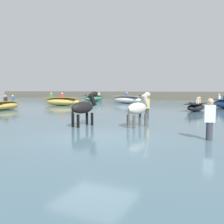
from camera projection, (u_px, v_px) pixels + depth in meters
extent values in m
plane|color=#84755B|center=(95.00, 146.00, 8.30)|extent=(120.00, 120.00, 0.00)
cube|color=#476675|center=(164.00, 115.00, 17.31)|extent=(90.00, 90.00, 0.31)
ellipsoid|color=black|center=(83.00, 108.00, 10.71)|extent=(0.67, 1.34, 0.51)
cylinder|color=black|center=(87.00, 122.00, 11.22)|extent=(0.12, 0.12, 0.87)
cylinder|color=black|center=(92.00, 123.00, 11.04)|extent=(0.12, 0.12, 0.87)
cylinder|color=black|center=(73.00, 124.00, 10.50)|extent=(0.12, 0.12, 0.87)
cylinder|color=black|center=(78.00, 125.00, 10.32)|extent=(0.12, 0.12, 0.87)
cylinder|color=black|center=(93.00, 100.00, 11.22)|extent=(0.29, 0.50, 0.59)
ellipsoid|color=black|center=(94.00, 94.00, 11.30)|extent=(0.26, 0.47, 0.22)
cylinder|color=black|center=(73.00, 114.00, 10.24)|extent=(0.08, 0.08, 0.55)
ellipsoid|color=beige|center=(137.00, 108.00, 10.51)|extent=(0.75, 1.33, 0.50)
cylinder|color=#45423C|center=(140.00, 123.00, 11.00)|extent=(0.12, 0.12, 0.85)
cylinder|color=#45423C|center=(146.00, 123.00, 10.80)|extent=(0.12, 0.12, 0.85)
cylinder|color=#45423C|center=(128.00, 125.00, 10.33)|extent=(0.12, 0.12, 0.85)
cylinder|color=#45423C|center=(134.00, 126.00, 10.14)|extent=(0.12, 0.12, 0.85)
cylinder|color=beige|center=(146.00, 100.00, 10.98)|extent=(0.31, 0.50, 0.58)
ellipsoid|color=beige|center=(147.00, 94.00, 11.05)|extent=(0.29, 0.46, 0.22)
cylinder|color=#45423C|center=(129.00, 115.00, 10.07)|extent=(0.08, 0.08, 0.54)
ellipsoid|color=gold|center=(5.00, 106.00, 19.80)|extent=(2.07, 3.82, 0.66)
cube|color=olive|center=(5.00, 101.00, 19.77)|extent=(1.99, 3.67, 0.04)
cube|color=#3356A8|center=(13.00, 99.00, 20.74)|extent=(0.24, 0.30, 0.30)
sphere|color=tan|center=(13.00, 96.00, 20.72)|extent=(0.18, 0.18, 0.18)
cube|color=#232328|center=(6.00, 99.00, 19.74)|extent=(0.24, 0.30, 0.30)
sphere|color=tan|center=(5.00, 96.00, 19.72)|extent=(0.18, 0.18, 0.18)
ellipsoid|color=black|center=(196.00, 107.00, 18.59)|extent=(1.45, 3.09, 0.54)
cube|color=black|center=(196.00, 104.00, 18.56)|extent=(1.39, 2.97, 0.04)
cube|color=black|center=(190.00, 104.00, 17.39)|extent=(0.18, 0.14, 0.18)
cube|color=gold|center=(199.00, 101.00, 19.22)|extent=(0.22, 0.29, 0.30)
sphere|color=beige|center=(200.00, 98.00, 19.20)|extent=(0.18, 0.18, 0.18)
cube|color=white|center=(198.00, 101.00, 18.49)|extent=(0.22, 0.29, 0.30)
sphere|color=beige|center=(198.00, 98.00, 18.46)|extent=(0.18, 0.18, 0.18)
cube|color=white|center=(219.00, 97.00, 22.09)|extent=(0.28, 0.31, 0.30)
sphere|color=beige|center=(219.00, 95.00, 22.07)|extent=(0.18, 0.18, 0.18)
ellipsoid|color=silver|center=(126.00, 100.00, 29.59)|extent=(4.21, 2.32, 0.83)
cube|color=gray|center=(126.00, 96.00, 29.55)|extent=(4.04, 2.23, 0.04)
cube|color=black|center=(140.00, 96.00, 28.39)|extent=(0.15, 0.18, 0.18)
cube|color=#3356A8|center=(127.00, 95.00, 29.61)|extent=(0.29, 0.23, 0.30)
sphere|color=tan|center=(127.00, 93.00, 29.59)|extent=(0.18, 0.18, 0.18)
ellipsoid|color=#337556|center=(94.00, 98.00, 34.88)|extent=(1.83, 4.27, 0.81)
cube|color=#1E4634|center=(94.00, 95.00, 34.85)|extent=(1.75, 4.10, 0.04)
cube|color=black|center=(86.00, 95.00, 33.11)|extent=(0.17, 0.13, 0.18)
cube|color=white|center=(99.00, 94.00, 35.79)|extent=(0.20, 0.27, 0.30)
sphere|color=tan|center=(99.00, 92.00, 35.77)|extent=(0.18, 0.18, 0.18)
cube|color=#3356A8|center=(94.00, 94.00, 34.85)|extent=(0.20, 0.27, 0.30)
sphere|color=beige|center=(94.00, 92.00, 34.82)|extent=(0.18, 0.18, 0.18)
ellipsoid|color=gold|center=(62.00, 102.00, 25.28)|extent=(4.06, 1.81, 0.79)
cube|color=olive|center=(62.00, 98.00, 25.25)|extent=(3.90, 1.74, 0.04)
cube|color=#388E51|center=(51.00, 96.00, 25.43)|extent=(0.28, 0.20, 0.30)
sphere|color=beige|center=(51.00, 94.00, 25.41)|extent=(0.18, 0.18, 0.18)
cube|color=red|center=(62.00, 96.00, 25.35)|extent=(0.28, 0.20, 0.30)
sphere|color=beige|center=(62.00, 94.00, 25.33)|extent=(0.18, 0.18, 0.18)
cylinder|color=#383842|center=(209.00, 136.00, 7.74)|extent=(0.20, 0.20, 0.88)
cube|color=white|center=(210.00, 114.00, 7.68)|extent=(0.34, 0.24, 0.54)
sphere|color=tan|center=(210.00, 101.00, 7.65)|extent=(0.20, 0.20, 0.20)
cylinder|color=#383842|center=(147.00, 116.00, 13.60)|extent=(0.20, 0.20, 0.88)
cube|color=gold|center=(147.00, 103.00, 13.53)|extent=(0.33, 0.38, 0.54)
sphere|color=#A37556|center=(147.00, 97.00, 13.50)|extent=(0.20, 0.20, 0.20)
cube|color=#605B4C|center=(198.00, 97.00, 37.95)|extent=(80.00, 2.40, 1.64)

